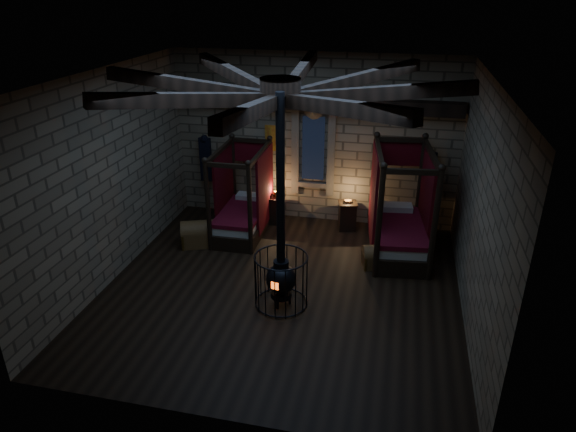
% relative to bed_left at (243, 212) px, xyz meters
% --- Properties ---
extents(room, '(7.02, 7.02, 4.29)m').
position_rel_bed_left_xyz_m(room, '(1.51, -2.22, 3.22)').
color(room, black).
rests_on(room, ground).
extents(bed_left, '(1.11, 2.06, 2.13)m').
position_rel_bed_left_xyz_m(bed_left, '(0.00, 0.00, 0.00)').
color(bed_left, black).
rests_on(bed_left, ground).
extents(bed_right, '(1.48, 2.43, 2.40)m').
position_rel_bed_left_xyz_m(bed_right, '(3.72, -0.18, 0.07)').
color(bed_right, black).
rests_on(bed_right, ground).
extents(trunk_left, '(0.97, 0.80, 0.62)m').
position_rel_bed_left_xyz_m(trunk_left, '(-0.80, -0.87, -0.25)').
color(trunk_left, brown).
rests_on(trunk_left, ground).
extents(trunk_right, '(0.79, 0.61, 0.51)m').
position_rel_bed_left_xyz_m(trunk_right, '(3.36, -0.98, -0.30)').
color(trunk_right, brown).
rests_on(trunk_right, ground).
extents(nightstand_left, '(0.46, 0.44, 0.87)m').
position_rel_bed_left_xyz_m(nightstand_left, '(0.64, 0.69, -0.16)').
color(nightstand_left, black).
rests_on(nightstand_left, ground).
extents(nightstand_right, '(0.53, 0.51, 0.78)m').
position_rel_bed_left_xyz_m(nightstand_right, '(2.47, 0.72, -0.16)').
color(nightstand_right, black).
rests_on(nightstand_right, ground).
extents(stove, '(1.02, 1.02, 4.05)m').
position_rel_bed_left_xyz_m(stove, '(1.63, -2.84, 0.10)').
color(stove, black).
rests_on(stove, ground).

